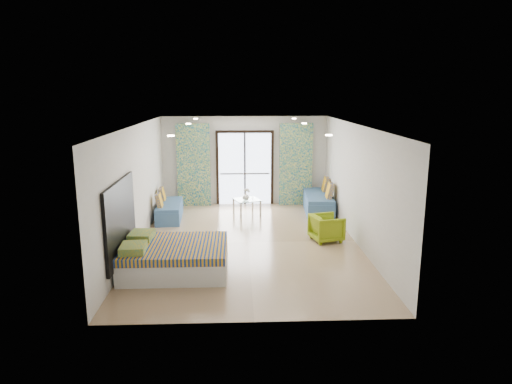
{
  "coord_description": "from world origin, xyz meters",
  "views": [
    {
      "loc": [
        -0.25,
        -10.09,
        3.44
      ],
      "look_at": [
        0.19,
        0.21,
        1.15
      ],
      "focal_mm": 32.0,
      "sensor_mm": 36.0,
      "label": 1
    }
  ],
  "objects_px": {
    "armchair": "(327,227)",
    "daybed_left": "(169,210)",
    "bed": "(174,257)",
    "daybed_right": "(319,202)",
    "coffee_table": "(247,201)"
  },
  "relations": [
    {
      "from": "daybed_left",
      "to": "armchair",
      "type": "height_order",
      "value": "daybed_left"
    },
    {
      "from": "daybed_right",
      "to": "coffee_table",
      "type": "height_order",
      "value": "daybed_right"
    },
    {
      "from": "bed",
      "to": "daybed_left",
      "type": "xyz_separation_m",
      "value": [
        -0.64,
        3.75,
        -0.04
      ]
    },
    {
      "from": "daybed_left",
      "to": "daybed_right",
      "type": "distance_m",
      "value": 4.27
    },
    {
      "from": "daybed_left",
      "to": "bed",
      "type": "bearing_deg",
      "value": -83.41
    },
    {
      "from": "bed",
      "to": "daybed_right",
      "type": "relative_size",
      "value": 1.01
    },
    {
      "from": "armchair",
      "to": "daybed_left",
      "type": "bearing_deg",
      "value": 48.42
    },
    {
      "from": "daybed_left",
      "to": "daybed_right",
      "type": "bearing_deg",
      "value": 4.63
    },
    {
      "from": "daybed_left",
      "to": "coffee_table",
      "type": "relative_size",
      "value": 1.92
    },
    {
      "from": "daybed_left",
      "to": "coffee_table",
      "type": "xyz_separation_m",
      "value": [
        2.14,
        0.36,
        0.15
      ]
    },
    {
      "from": "coffee_table",
      "to": "armchair",
      "type": "height_order",
      "value": "coffee_table"
    },
    {
      "from": "bed",
      "to": "armchair",
      "type": "height_order",
      "value": "same"
    },
    {
      "from": "daybed_left",
      "to": "coffee_table",
      "type": "height_order",
      "value": "daybed_left"
    },
    {
      "from": "daybed_left",
      "to": "armchair",
      "type": "relative_size",
      "value": 2.42
    },
    {
      "from": "bed",
      "to": "daybed_right",
      "type": "bearing_deg",
      "value": 50.25
    }
  ]
}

